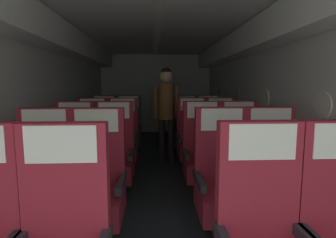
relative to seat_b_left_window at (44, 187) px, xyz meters
name	(u,v)px	position (x,y,z in m)	size (l,w,h in m)	color
ground	(158,179)	(1.01, 1.48, -0.49)	(3.37, 8.27, 0.02)	#23282D
fuselage_shell	(157,66)	(1.01, 1.74, 1.15)	(3.25, 7.92, 2.27)	silver
seat_b_left_window	(44,187)	(0.00, 0.00, 0.00)	(0.50, 0.51, 1.15)	#38383D
seat_b_left_aisle	(96,187)	(0.45, -0.01, 0.00)	(0.50, 0.51, 1.15)	#38383D
seat_b_right_aisle	(272,182)	(2.02, 0.01, 0.00)	(0.50, 0.51, 1.15)	#38383D
seat_b_right_window	(223,183)	(1.57, 0.01, 0.00)	(0.50, 0.51, 1.15)	#38383D
seat_c_left_window	(74,158)	(-0.01, 0.94, 0.00)	(0.50, 0.51, 1.15)	#38383D
seat_c_left_aisle	(114,157)	(0.46, 0.95, 0.00)	(0.50, 0.51, 1.15)	#38383D
seat_c_right_aisle	(240,155)	(2.03, 0.94, 0.00)	(0.50, 0.51, 1.15)	#38383D
seat_c_right_window	(203,156)	(1.56, 0.94, 0.00)	(0.50, 0.51, 1.15)	#38383D
seat_d_left_window	(92,141)	(-0.01, 1.88, 0.00)	(0.50, 0.51, 1.15)	#38383D
seat_d_left_aisle	(123,141)	(0.46, 1.89, 0.00)	(0.50, 0.51, 1.15)	#38383D
seat_d_right_aisle	(221,140)	(2.03, 1.90, 0.00)	(0.50, 0.51, 1.15)	#38383D
seat_d_right_window	(193,140)	(1.57, 1.89, 0.00)	(0.50, 0.51, 1.15)	#38383D
seat_e_left_window	(104,131)	(-0.01, 2.84, 0.00)	(0.50, 0.51, 1.15)	#38383D
seat_e_left_aisle	(129,131)	(0.46, 2.84, 0.00)	(0.50, 0.51, 1.15)	#38383D
seat_e_right_aisle	(209,130)	(2.02, 2.85, 0.00)	(0.50, 0.51, 1.15)	#38383D
seat_e_right_window	(185,130)	(1.56, 2.84, 0.00)	(0.50, 0.51, 1.15)	#38383D
flight_attendant	(166,105)	(1.16, 2.28, 0.54)	(0.43, 0.28, 1.65)	black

